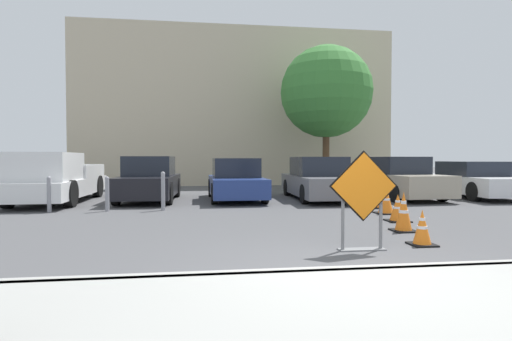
% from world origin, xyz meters
% --- Properties ---
extents(ground_plane, '(96.00, 96.00, 0.00)m').
position_xyz_m(ground_plane, '(0.00, 10.00, 0.00)').
color(ground_plane, '#4C4C4F').
extents(sidewalk_strip, '(28.36, 2.96, 0.14)m').
position_xyz_m(sidewalk_strip, '(0.00, -1.48, 0.07)').
color(sidewalk_strip, '#999993').
rests_on(sidewalk_strip, ground_plane).
extents(curb_lip, '(28.36, 0.20, 0.14)m').
position_xyz_m(curb_lip, '(0.00, 0.00, 0.07)').
color(curb_lip, '#999993').
rests_on(curb_lip, ground_plane).
extents(road_closed_sign, '(1.10, 0.20, 1.56)m').
position_xyz_m(road_closed_sign, '(0.81, 1.39, 0.87)').
color(road_closed_sign, black).
rests_on(road_closed_sign, ground_plane).
extents(traffic_cone_nearest, '(0.39, 0.39, 0.59)m').
position_xyz_m(traffic_cone_nearest, '(1.94, 1.63, 0.29)').
color(traffic_cone_nearest, black).
rests_on(traffic_cone_nearest, ground_plane).
extents(traffic_cone_second, '(0.44, 0.44, 0.78)m').
position_xyz_m(traffic_cone_second, '(2.27, 2.87, 0.38)').
color(traffic_cone_second, black).
rests_on(traffic_cone_second, ground_plane).
extents(traffic_cone_third, '(0.48, 0.48, 0.63)m').
position_xyz_m(traffic_cone_third, '(2.75, 4.05, 0.30)').
color(traffic_cone_third, black).
rests_on(traffic_cone_third, ground_plane).
extents(traffic_cone_fourth, '(0.52, 0.52, 0.75)m').
position_xyz_m(traffic_cone_fourth, '(3.07, 5.31, 0.36)').
color(traffic_cone_fourth, black).
rests_on(traffic_cone_fourth, ground_plane).
extents(traffic_cone_fifth, '(0.52, 0.52, 0.76)m').
position_xyz_m(traffic_cone_fifth, '(3.43, 6.49, 0.37)').
color(traffic_cone_fifth, black).
rests_on(traffic_cone_fifth, ground_plane).
extents(pickup_truck, '(2.02, 5.40, 1.62)m').
position_xyz_m(pickup_truck, '(-6.40, 9.09, 0.74)').
color(pickup_truck, silver).
rests_on(pickup_truck, ground_plane).
extents(parked_car_nearest, '(1.91, 4.14, 1.51)m').
position_xyz_m(parked_car_nearest, '(-3.46, 9.44, 0.69)').
color(parked_car_nearest, black).
rests_on(parked_car_nearest, ground_plane).
extents(parked_car_second, '(1.86, 4.08, 1.45)m').
position_xyz_m(parked_car_second, '(-0.52, 9.33, 0.66)').
color(parked_car_second, navy).
rests_on(parked_car_second, ground_plane).
extents(parked_car_third, '(2.00, 4.71, 1.50)m').
position_xyz_m(parked_car_third, '(2.43, 9.23, 0.68)').
color(parked_car_third, slate).
rests_on(parked_car_third, ground_plane).
extents(parked_car_fourth, '(2.11, 4.51, 1.50)m').
position_xyz_m(parked_car_fourth, '(5.37, 9.22, 0.69)').
color(parked_car_fourth, '#A39984').
rests_on(parked_car_fourth, ground_plane).
extents(parked_car_fifth, '(2.18, 4.76, 1.33)m').
position_xyz_m(parked_car_fifth, '(8.32, 9.16, 0.62)').
color(parked_car_fifth, silver).
rests_on(parked_car_fifth, ground_plane).
extents(bollard_nearest, '(0.12, 0.12, 1.08)m').
position_xyz_m(bollard_nearest, '(-2.75, 6.78, 0.57)').
color(bollard_nearest, gray).
rests_on(bollard_nearest, ground_plane).
extents(bollard_second, '(0.12, 0.12, 0.95)m').
position_xyz_m(bollard_second, '(-4.24, 6.78, 0.50)').
color(bollard_second, gray).
rests_on(bollard_second, ground_plane).
extents(bollard_third, '(0.12, 0.12, 0.97)m').
position_xyz_m(bollard_third, '(-5.74, 6.78, 0.51)').
color(bollard_third, gray).
rests_on(bollard_third, ground_plane).
extents(building_facade_backdrop, '(17.26, 5.00, 8.54)m').
position_xyz_m(building_facade_backdrop, '(0.18, 19.18, 4.27)').
color(building_facade_backdrop, beige).
rests_on(building_facade_backdrop, ground_plane).
extents(street_tree_behind_lot, '(4.27, 4.27, 6.70)m').
position_xyz_m(street_tree_behind_lot, '(4.08, 13.61, 4.55)').
color(street_tree_behind_lot, '#513823').
rests_on(street_tree_behind_lot, ground_plane).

